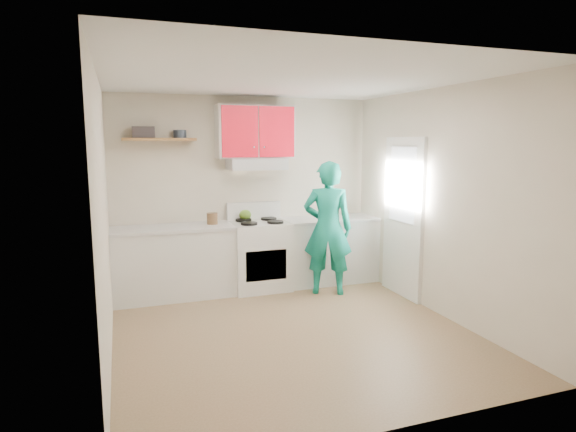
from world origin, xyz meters
name	(u,v)px	position (x,y,z in m)	size (l,w,h in m)	color
floor	(292,331)	(0.00, 0.00, 0.00)	(3.80, 3.80, 0.00)	brown
ceiling	(292,79)	(0.00, 0.00, 2.60)	(3.60, 3.80, 0.04)	white
back_wall	(246,192)	(0.00, 1.90, 1.30)	(3.60, 0.04, 2.60)	beige
front_wall	(391,248)	(0.00, -1.90, 1.30)	(3.60, 0.04, 2.60)	beige
left_wall	(104,219)	(-1.80, 0.00, 1.30)	(0.04, 3.80, 2.60)	beige
right_wall	(440,203)	(1.80, 0.00, 1.30)	(0.04, 3.80, 2.60)	beige
door	(403,218)	(1.78, 0.70, 1.02)	(0.05, 0.85, 2.05)	white
door_glass	(402,185)	(1.75, 0.70, 1.45)	(0.01, 0.55, 0.95)	white
counter_left	(174,263)	(-1.04, 1.60, 0.45)	(1.52, 0.60, 0.90)	silver
counter_right	(329,250)	(1.14, 1.60, 0.45)	(1.32, 0.60, 0.90)	silver
stove	(260,255)	(0.10, 1.57, 0.46)	(0.76, 0.65, 0.92)	white
range_hood	(257,164)	(0.10, 1.68, 1.70)	(0.76, 0.44, 0.15)	silver
upper_cabinets	(255,132)	(0.10, 1.73, 2.12)	(1.02, 0.33, 0.70)	red
shelf	(159,139)	(-1.15, 1.75, 2.02)	(0.90, 0.30, 0.04)	brown
books	(144,132)	(-1.33, 1.76, 2.11)	(0.27, 0.20, 0.14)	#3A3336
tin	(180,134)	(-0.89, 1.79, 2.09)	(0.17, 0.17, 0.10)	#333D4C
kettle	(245,215)	(-0.03, 1.81, 0.99)	(0.17, 0.17, 0.15)	#567E23
crock	(212,219)	(-0.53, 1.62, 0.99)	(0.14, 0.14, 0.17)	brown
cutting_board	(310,219)	(0.87, 1.64, 0.91)	(0.29, 0.21, 0.02)	olive
silicone_mat	(347,218)	(1.43, 1.60, 0.90)	(0.29, 0.24, 0.01)	#B31215
person	(328,228)	(0.89, 1.08, 0.87)	(0.64, 0.42, 1.75)	#0E836E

